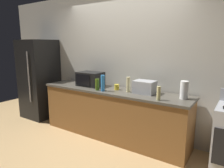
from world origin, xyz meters
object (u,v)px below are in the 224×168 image
Objects in this scene: refrigerator at (39,79)px; bottle_olive_oil at (97,85)px; bottle_hand_soap at (128,85)px; mug_yellow at (117,87)px; microwave at (90,79)px; toaster_oven at (145,87)px; bottle_vinegar at (159,93)px; paper_towel_roll at (184,90)px; bottle_spray_cleaner at (103,83)px; mug_black at (78,81)px.

refrigerator is 1.87m from bottle_olive_oil.
bottle_hand_soap is 2.60× the size of mug_yellow.
microwave reaches higher than toaster_oven.
bottle_hand_soap is at bearing 161.08° from bottle_vinegar.
toaster_oven is at bearing 4.17° from mug_yellow.
bottle_vinegar is at bearing -15.53° from mug_yellow.
paper_towel_roll is 1.34× the size of bottle_olive_oil.
refrigerator is 2.14m from mug_yellow.
refrigerator is 6.41× the size of bottle_spray_cleaner.
mug_black is at bearing 5.72° from refrigerator.
microwave reaches higher than bottle_olive_oil.
bottle_spray_cleaner is at bearing -169.33° from paper_towel_roll.
paper_towel_roll is 2.18m from mug_black.
mug_yellow is at bearing 0.60° from refrigerator.
bottle_olive_oil is 0.14m from bottle_spray_cleaner.
bottle_hand_soap is 0.91× the size of bottle_spray_cleaner.
mug_black is at bearing 178.08° from toaster_oven.
bottle_olive_oil is at bearing -5.72° from refrigerator.
bottle_vinegar is 1.01× the size of bottle_olive_oil.
toaster_oven is 3.44× the size of mug_yellow.
bottle_spray_cleaner is 0.28m from mug_yellow.
refrigerator is 2.39m from bottle_hand_soap.
microwave is 1.87× the size of bottle_hand_soap.
toaster_oven is at bearing 20.94° from bottle_spray_cleaner.
mug_black is (-1.02, 0.09, -0.01)m from mug_yellow.
microwave is 4.86× the size of mug_yellow.
bottle_vinegar is (-0.29, -0.27, -0.03)m from paper_towel_roll.
toaster_oven reaches higher than mug_black.
bottle_hand_soap reaches higher than bottle_olive_oil.
bottle_olive_oil reaches higher than mug_black.
toaster_oven is 1.33× the size of bottle_hand_soap.
bottle_hand_soap is (-0.91, -0.06, -0.01)m from paper_towel_roll.
refrigerator is at bearing 174.28° from bottle_olive_oil.
toaster_oven is 1.54m from mug_black.
microwave is at bearing 1.83° from refrigerator.
toaster_oven is 1.21× the size of bottle_spray_cleaner.
toaster_oven is at bearing 179.10° from paper_towel_roll.
bottle_hand_soap reaches higher than mug_black.
microwave is 1.71× the size of bottle_spray_cleaner.
bottle_hand_soap is at bearing 18.86° from bottle_olive_oil.
bottle_hand_soap is at bearing 25.47° from bottle_spray_cleaner.
microwave is 0.42m from bottle_olive_oil.
paper_towel_roll is 1.32× the size of bottle_vinegar.
toaster_oven is 1.26× the size of paper_towel_roll.
bottle_vinegar is 0.90m from mug_yellow.
paper_towel_roll is 1.16m from mug_yellow.
paper_towel_roll reaches higher than mug_black.
mug_black is (-1.27, 0.12, -0.08)m from bottle_hand_soap.
bottle_vinegar is 2.07× the size of mug_yellow.
toaster_oven is at bearing -1.92° from mug_black.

